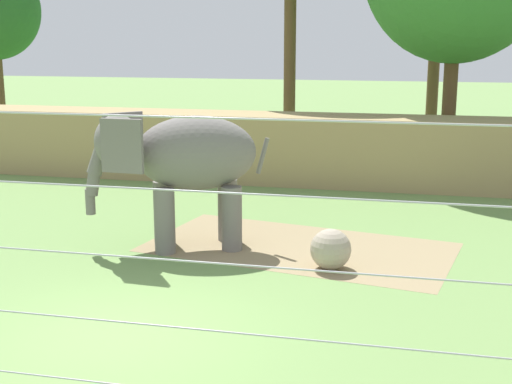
% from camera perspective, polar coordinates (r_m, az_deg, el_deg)
% --- Properties ---
extents(ground_plane, '(120.00, 120.00, 0.00)m').
position_cam_1_polar(ground_plane, '(10.64, -11.08, -11.29)').
color(ground_plane, '#6B8E4C').
extents(dirt_patch, '(6.65, 4.34, 0.01)m').
position_cam_1_polar(dirt_patch, '(14.53, 3.51, -4.49)').
color(dirt_patch, '#937F5B').
rests_on(dirt_patch, ground).
extents(embankment_wall, '(36.00, 1.80, 2.00)m').
position_cam_1_polar(embankment_wall, '(20.89, 1.42, 3.60)').
color(embankment_wall, tan).
rests_on(embankment_wall, ground).
extents(elephant, '(3.52, 2.29, 2.76)m').
position_cam_1_polar(elephant, '(14.19, -6.04, 2.64)').
color(elephant, slate).
rests_on(elephant, ground).
extents(enrichment_ball, '(0.77, 0.77, 0.77)m').
position_cam_1_polar(enrichment_ball, '(13.15, 6.08, -4.64)').
color(enrichment_ball, tan).
rests_on(enrichment_ball, ground).
extents(cable_fence, '(11.63, 0.20, 3.66)m').
position_cam_1_polar(cable_fence, '(7.88, -19.14, -5.99)').
color(cable_fence, brown).
rests_on(cable_fence, ground).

